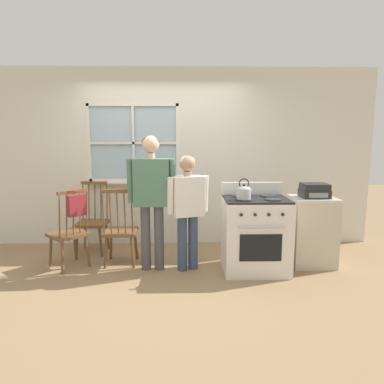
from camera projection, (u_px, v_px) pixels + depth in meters
name	position (u px, v px, depth m)	size (l,w,h in m)	color
ground_plane	(159.00, 277.00, 4.10)	(16.00, 16.00, 0.00)	#937551
wall_back	(167.00, 159.00, 5.28)	(6.40, 0.16, 2.70)	silver
chair_by_window	(69.00, 234.00, 4.36)	(0.58, 0.58, 1.03)	brown
chair_near_wall	(120.00, 231.00, 4.47)	(0.42, 0.41, 1.03)	brown
chair_center_cluster	(92.00, 222.00, 4.95)	(0.45, 0.43, 1.03)	brown
person_elderly_left	(152.00, 189.00, 4.21)	(0.59, 0.23, 1.69)	#4C4C51
person_teen_center	(188.00, 203.00, 4.23)	(0.53, 0.32, 1.44)	#384766
stove	(255.00, 234.00, 4.27)	(0.79, 0.68, 1.08)	white
kettle	(244.00, 192.00, 4.05)	(0.21, 0.17, 0.25)	#B7B7BC
potted_plant	(136.00, 175.00, 5.22)	(0.15, 0.15, 0.34)	#935B3D
handbag	(76.00, 205.00, 4.14)	(0.25, 0.25, 0.31)	maroon
side_counter	(312.00, 231.00, 4.48)	(0.55, 0.50, 0.90)	beige
stereo	(314.00, 191.00, 4.38)	(0.34, 0.29, 0.18)	#232326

